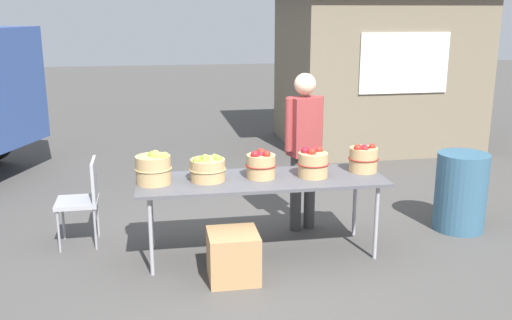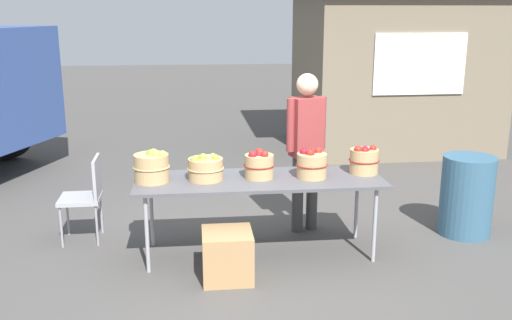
{
  "view_description": "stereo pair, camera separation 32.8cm",
  "coord_description": "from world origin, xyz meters",
  "px_view_note": "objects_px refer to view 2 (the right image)",
  "views": [
    {
      "loc": [
        -0.91,
        -5.04,
        2.27
      ],
      "look_at": [
        0.0,
        0.3,
        0.85
      ],
      "focal_mm": 40.28,
      "sensor_mm": 36.0,
      "label": 1
    },
    {
      "loc": [
        -0.58,
        -5.09,
        2.27
      ],
      "look_at": [
        0.0,
        0.3,
        0.85
      ],
      "focal_mm": 40.28,
      "sensor_mm": 36.0,
      "label": 2
    }
  ],
  "objects_px": {
    "apple_basket_green_0": "(152,167)",
    "vendor_adult": "(306,140)",
    "apple_basket_red_2": "(364,160)",
    "trash_barrel": "(467,196)",
    "apple_basket_red_0": "(259,165)",
    "folding_chair": "(87,192)",
    "apple_basket_green_1": "(206,168)",
    "produce_crate": "(227,255)",
    "apple_basket_red_1": "(312,164)",
    "market_table": "(259,183)"
  },
  "relations": [
    {
      "from": "apple_basket_green_0",
      "to": "vendor_adult",
      "type": "relative_size",
      "value": 0.2
    },
    {
      "from": "vendor_adult",
      "to": "apple_basket_red_2",
      "type": "bearing_deg",
      "value": 117.84
    },
    {
      "from": "apple_basket_red_2",
      "to": "trash_barrel",
      "type": "distance_m",
      "value": 1.28
    },
    {
      "from": "apple_basket_red_0",
      "to": "folding_chair",
      "type": "xyz_separation_m",
      "value": [
        -1.68,
        0.5,
        -0.36
      ]
    },
    {
      "from": "apple_basket_green_1",
      "to": "folding_chair",
      "type": "relative_size",
      "value": 0.39
    },
    {
      "from": "vendor_adult",
      "to": "produce_crate",
      "type": "distance_m",
      "value": 1.58
    },
    {
      "from": "apple_basket_red_0",
      "to": "apple_basket_green_1",
      "type": "bearing_deg",
      "value": -178.74
    },
    {
      "from": "apple_basket_red_0",
      "to": "apple_basket_red_2",
      "type": "distance_m",
      "value": 1.01
    },
    {
      "from": "trash_barrel",
      "to": "produce_crate",
      "type": "relative_size",
      "value": 1.93
    },
    {
      "from": "apple_basket_green_0",
      "to": "trash_barrel",
      "type": "bearing_deg",
      "value": 4.83
    },
    {
      "from": "apple_basket_red_1",
      "to": "apple_basket_green_0",
      "type": "bearing_deg",
      "value": 179.02
    },
    {
      "from": "apple_basket_green_0",
      "to": "folding_chair",
      "type": "height_order",
      "value": "apple_basket_green_0"
    },
    {
      "from": "apple_basket_red_0",
      "to": "apple_basket_red_1",
      "type": "height_order",
      "value": "apple_basket_red_1"
    },
    {
      "from": "apple_basket_green_0",
      "to": "apple_basket_red_2",
      "type": "xyz_separation_m",
      "value": [
        2.0,
        0.06,
        -0.01
      ]
    },
    {
      "from": "apple_basket_red_2",
      "to": "produce_crate",
      "type": "height_order",
      "value": "apple_basket_red_2"
    },
    {
      "from": "apple_basket_red_2",
      "to": "apple_basket_red_1",
      "type": "bearing_deg",
      "value": -170.34
    },
    {
      "from": "vendor_adult",
      "to": "trash_barrel",
      "type": "height_order",
      "value": "vendor_adult"
    },
    {
      "from": "apple_basket_red_2",
      "to": "apple_basket_green_1",
      "type": "bearing_deg",
      "value": -177.87
    },
    {
      "from": "apple_basket_green_0",
      "to": "apple_basket_red_2",
      "type": "relative_size",
      "value": 1.14
    },
    {
      "from": "market_table",
      "to": "apple_basket_red_2",
      "type": "xyz_separation_m",
      "value": [
        1.01,
        0.07,
        0.17
      ]
    },
    {
      "from": "apple_basket_red_1",
      "to": "folding_chair",
      "type": "distance_m",
      "value": 2.26
    },
    {
      "from": "apple_basket_green_1",
      "to": "produce_crate",
      "type": "xyz_separation_m",
      "value": [
        0.16,
        -0.52,
        -0.65
      ]
    },
    {
      "from": "apple_basket_green_1",
      "to": "trash_barrel",
      "type": "xyz_separation_m",
      "value": [
        2.68,
        0.26,
        -0.45
      ]
    },
    {
      "from": "apple_basket_green_1",
      "to": "vendor_adult",
      "type": "xyz_separation_m",
      "value": [
        1.04,
        0.55,
        0.12
      ]
    },
    {
      "from": "vendor_adult",
      "to": "folding_chair",
      "type": "relative_size",
      "value": 1.93
    },
    {
      "from": "apple_basket_green_0",
      "to": "apple_basket_red_0",
      "type": "xyz_separation_m",
      "value": [
        0.99,
        0.02,
        -0.02
      ]
    },
    {
      "from": "folding_chair",
      "to": "apple_basket_red_0",
      "type": "bearing_deg",
      "value": 72.16
    },
    {
      "from": "folding_chair",
      "to": "produce_crate",
      "type": "distance_m",
      "value": 1.71
    },
    {
      "from": "apple_basket_green_1",
      "to": "folding_chair",
      "type": "bearing_deg",
      "value": 156.56
    },
    {
      "from": "apple_basket_green_0",
      "to": "apple_basket_green_1",
      "type": "height_order",
      "value": "apple_basket_green_0"
    },
    {
      "from": "market_table",
      "to": "trash_barrel",
      "type": "xyz_separation_m",
      "value": [
        2.19,
        0.28,
        -0.3
      ]
    },
    {
      "from": "vendor_adult",
      "to": "produce_crate",
      "type": "relative_size",
      "value": 3.86
    },
    {
      "from": "apple_basket_red_0",
      "to": "apple_basket_red_2",
      "type": "height_order",
      "value": "apple_basket_red_2"
    },
    {
      "from": "vendor_adult",
      "to": "apple_basket_red_0",
      "type": "bearing_deg",
      "value": 28.74
    },
    {
      "from": "apple_basket_red_2",
      "to": "folding_chair",
      "type": "height_order",
      "value": "apple_basket_red_2"
    },
    {
      "from": "market_table",
      "to": "apple_basket_red_1",
      "type": "xyz_separation_m",
      "value": [
        0.49,
        -0.02,
        0.17
      ]
    },
    {
      "from": "trash_barrel",
      "to": "apple_basket_red_2",
      "type": "bearing_deg",
      "value": -170.16
    },
    {
      "from": "apple_basket_green_1",
      "to": "apple_basket_red_2",
      "type": "bearing_deg",
      "value": 2.13
    },
    {
      "from": "folding_chair",
      "to": "apple_basket_green_1",
      "type": "bearing_deg",
      "value": 65.3
    },
    {
      "from": "folding_chair",
      "to": "apple_basket_red_1",
      "type": "bearing_deg",
      "value": 74.61
    },
    {
      "from": "apple_basket_red_1",
      "to": "market_table",
      "type": "bearing_deg",
      "value": 177.93
    },
    {
      "from": "apple_basket_green_0",
      "to": "apple_basket_red_0",
      "type": "distance_m",
      "value": 0.99
    },
    {
      "from": "market_table",
      "to": "apple_basket_green_0",
      "type": "xyz_separation_m",
      "value": [
        -0.98,
        0.01,
        0.18
      ]
    },
    {
      "from": "apple_basket_red_0",
      "to": "apple_basket_red_2",
      "type": "xyz_separation_m",
      "value": [
        1.01,
        0.05,
        0.01
      ]
    },
    {
      "from": "market_table",
      "to": "folding_chair",
      "type": "relative_size",
      "value": 2.67
    },
    {
      "from": "apple_basket_green_0",
      "to": "apple_basket_green_1",
      "type": "bearing_deg",
      "value": 1.0
    },
    {
      "from": "market_table",
      "to": "apple_basket_red_1",
      "type": "bearing_deg",
      "value": -2.07
    },
    {
      "from": "apple_basket_red_1",
      "to": "trash_barrel",
      "type": "bearing_deg",
      "value": 9.79
    },
    {
      "from": "market_table",
      "to": "produce_crate",
      "type": "height_order",
      "value": "market_table"
    },
    {
      "from": "market_table",
      "to": "apple_basket_green_0",
      "type": "height_order",
      "value": "apple_basket_green_0"
    }
  ]
}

